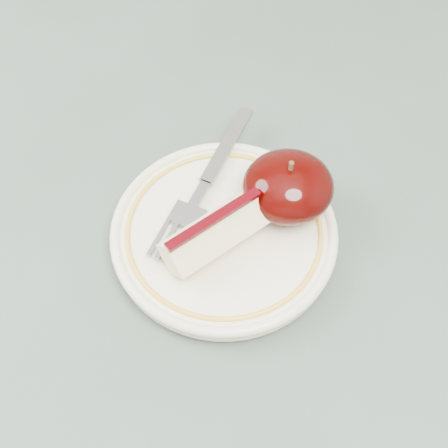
{
  "coord_description": "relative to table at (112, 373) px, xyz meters",
  "views": [
    {
      "loc": [
        0.09,
        -0.19,
        1.2
      ],
      "look_at": [
        0.1,
        0.08,
        0.78
      ],
      "focal_mm": 50.0,
      "sensor_mm": 36.0,
      "label": 1
    }
  ],
  "objects": [
    {
      "name": "fork",
      "position": [
        0.09,
        0.12,
        0.11
      ],
      "size": [
        0.1,
        0.17,
        0.0
      ],
      "rotation": [
        0.0,
        0.0,
        1.1
      ],
      "color": "gray",
      "rests_on": "plate"
    },
    {
      "name": "plate",
      "position": [
        0.1,
        0.08,
        0.1
      ],
      "size": [
        0.19,
        0.19,
        0.02
      ],
      "color": "white",
      "rests_on": "table"
    },
    {
      "name": "table",
      "position": [
        0.0,
        0.0,
        0.0
      ],
      "size": [
        0.9,
        0.9,
        0.75
      ],
      "color": "brown",
      "rests_on": "ground"
    },
    {
      "name": "apple_wedge",
      "position": [
        0.1,
        0.06,
        0.12
      ],
      "size": [
        0.09,
        0.08,
        0.04
      ],
      "rotation": [
        0.0,
        0.0,
        0.59
      ],
      "color": "beige",
      "rests_on": "plate"
    },
    {
      "name": "apple_half",
      "position": [
        0.16,
        0.1,
        0.13
      ],
      "size": [
        0.08,
        0.07,
        0.05
      ],
      "color": "black",
      "rests_on": "plate"
    }
  ]
}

